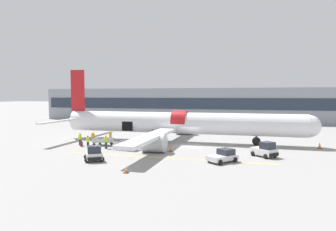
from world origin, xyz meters
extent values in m
plane|color=gray|center=(0.00, 0.00, 0.00)|extent=(500.00, 500.00, 0.00)
cube|color=yellow|center=(-1.07, -8.81, 0.00)|extent=(24.41, 0.31, 0.01)
cube|color=gray|center=(0.00, 39.20, 4.42)|extent=(98.18, 8.36, 8.84)
cube|color=#232D3D|center=(0.00, 34.96, 4.86)|extent=(96.22, 0.16, 2.83)
cylinder|color=silver|center=(-1.88, 2.73, 2.89)|extent=(35.54, 3.17, 3.17)
sphere|color=silver|center=(15.89, 2.73, 2.89)|extent=(3.01, 3.01, 3.01)
cone|color=silver|center=(-19.65, 2.73, 2.89)|extent=(3.64, 2.91, 2.91)
cylinder|color=red|center=(-1.88, 2.70, 3.17)|extent=(2.13, 3.17, 3.17)
cube|color=red|center=(-19.05, 2.73, 7.80)|extent=(2.37, 0.28, 6.66)
cube|color=silver|center=(-19.09, -2.07, 3.20)|extent=(0.93, 9.60, 0.20)
cube|color=silver|center=(-19.09, 7.54, 3.20)|extent=(0.93, 9.60, 0.20)
cube|color=silver|center=(-3.30, -6.32, 2.02)|extent=(2.22, 17.15, 0.40)
cube|color=silver|center=(-3.30, 11.78, 2.02)|extent=(2.22, 17.15, 0.40)
cylinder|color=#B2B7BF|center=(-3.10, -6.05, 1.19)|extent=(2.88, 2.32, 2.32)
cylinder|color=#B2B7BF|center=(-3.10, 11.52, 1.19)|extent=(2.88, 2.32, 2.32)
cube|color=black|center=(-9.70, 1.17, 2.33)|extent=(1.70, 0.12, 1.40)
cylinder|color=#56565B|center=(9.14, 2.73, 1.34)|extent=(0.22, 0.22, 1.51)
sphere|color=black|center=(9.14, 2.73, 0.59)|extent=(1.17, 1.17, 1.17)
cylinder|color=#56565B|center=(-5.43, 0.45, 1.34)|extent=(0.22, 0.22, 1.51)
sphere|color=black|center=(-5.43, 0.45, 0.59)|extent=(1.17, 1.17, 1.17)
cylinder|color=#56565B|center=(-5.43, 5.02, 1.34)|extent=(0.22, 0.22, 1.51)
sphere|color=black|center=(-5.43, 5.02, 0.59)|extent=(1.17, 1.17, 1.17)
cube|color=white|center=(9.83, -5.11, 0.60)|extent=(3.08, 3.04, 0.73)
cube|color=#232833|center=(10.17, -5.44, 1.36)|extent=(1.83, 1.83, 0.79)
cube|color=black|center=(10.85, -6.08, 0.46)|extent=(1.09, 1.13, 0.37)
sphere|color=black|center=(9.97, -6.30, 0.28)|extent=(0.56, 0.56, 0.56)
sphere|color=black|center=(11.03, -5.19, 0.28)|extent=(0.56, 0.56, 0.56)
sphere|color=black|center=(8.63, -5.02, 0.28)|extent=(0.56, 0.56, 0.56)
sphere|color=black|center=(9.69, -3.92, 0.28)|extent=(0.56, 0.56, 0.56)
cube|color=silver|center=(5.46, -9.26, 0.50)|extent=(3.30, 3.49, 0.52)
cube|color=#232833|center=(5.82, -8.84, 1.06)|extent=(1.99, 1.99, 0.62)
cube|color=black|center=(6.51, -8.01, 0.39)|extent=(1.22, 1.05, 0.26)
sphere|color=black|center=(6.75, -8.94, 0.28)|extent=(0.56, 0.56, 0.56)
sphere|color=black|center=(5.55, -7.93, 0.28)|extent=(0.56, 0.56, 0.56)
sphere|color=black|center=(5.37, -10.59, 0.28)|extent=(0.56, 0.56, 0.56)
sphere|color=black|center=(4.17, -9.59, 0.28)|extent=(0.56, 0.56, 0.56)
cube|color=silver|center=(-7.94, -12.10, 0.58)|extent=(2.70, 2.96, 0.68)
cube|color=#232833|center=(-7.71, -12.47, 1.29)|extent=(1.75, 1.68, 0.75)
cube|color=black|center=(-7.24, -13.19, 0.44)|extent=(1.27, 0.89, 0.34)
sphere|color=black|center=(-8.12, -13.23, 0.28)|extent=(0.56, 0.56, 0.56)
sphere|color=black|center=(-6.85, -12.40, 0.28)|extent=(0.56, 0.56, 0.56)
sphere|color=black|center=(-9.04, -11.81, 0.28)|extent=(0.56, 0.56, 0.56)
sphere|color=black|center=(-7.77, -10.98, 0.28)|extent=(0.56, 0.56, 0.56)
cube|color=#B7BABF|center=(-11.66, -2.98, 0.51)|extent=(2.70, 1.69, 0.05)
cube|color=#B7BABF|center=(-10.38, -3.04, 0.80)|extent=(0.13, 1.56, 0.51)
cube|color=#B7BABF|center=(-11.69, -3.73, 0.80)|extent=(2.57, 0.18, 0.51)
cube|color=#B7BABF|center=(-11.62, -2.23, 0.80)|extent=(2.57, 0.18, 0.51)
cube|color=#333338|center=(-9.90, -3.06, 0.30)|extent=(0.90, 0.12, 0.06)
sphere|color=black|center=(-10.78, -3.80, 0.20)|extent=(0.40, 0.40, 0.40)
sphere|color=black|center=(-10.70, -2.24, 0.20)|extent=(0.40, 0.40, 0.40)
sphere|color=black|center=(-12.61, -3.71, 0.20)|extent=(0.40, 0.40, 0.40)
sphere|color=black|center=(-12.54, -2.15, 0.20)|extent=(0.40, 0.40, 0.40)
cube|color=#721951|center=(-11.72, -2.83, 0.73)|extent=(0.39, 0.25, 0.38)
cube|color=olive|center=(-10.98, -2.76, 0.75)|extent=(0.39, 0.19, 0.42)
cube|color=#1E2347|center=(-12.21, -2.70, 0.76)|extent=(0.55, 0.29, 0.44)
cube|color=#B7BABF|center=(-7.15, -5.27, 0.59)|extent=(3.09, 1.97, 0.05)
cube|color=#B7BABF|center=(-5.76, -5.50, 0.86)|extent=(0.30, 1.52, 0.48)
cube|color=#B7BABF|center=(-7.27, -6.00, 0.86)|extent=(2.80, 0.51, 0.48)
cube|color=#B7BABF|center=(-7.04, -4.54, 0.86)|extent=(2.80, 0.51, 0.48)
cube|color=#333338|center=(-5.29, -5.57, 0.34)|extent=(0.90, 0.22, 0.06)
sphere|color=black|center=(-6.28, -6.19, 0.20)|extent=(0.40, 0.40, 0.40)
sphere|color=black|center=(-6.04, -4.67, 0.20)|extent=(0.40, 0.40, 0.40)
sphere|color=black|center=(-8.27, -5.87, 0.20)|extent=(0.40, 0.40, 0.40)
sphere|color=black|center=(-8.03, -4.35, 0.20)|extent=(0.40, 0.40, 0.40)
cube|color=black|center=(-7.39, -5.33, 0.78)|extent=(0.47, 0.21, 0.33)
cube|color=black|center=(-8.02, -5.12, 0.81)|extent=(0.47, 0.27, 0.39)
cube|color=#14472D|center=(-6.27, -5.50, 0.82)|extent=(0.51, 0.26, 0.40)
cylinder|color=#2D2D33|center=(-11.79, -0.31, 0.42)|extent=(0.41, 0.41, 0.83)
cylinder|color=orange|center=(-11.79, -0.31, 1.16)|extent=(0.53, 0.53, 0.66)
sphere|color=beige|center=(-11.79, -0.31, 1.60)|extent=(0.23, 0.23, 0.23)
cylinder|color=orange|center=(-11.68, -0.51, 1.09)|extent=(0.17, 0.17, 0.60)
cylinder|color=orange|center=(-11.91, -0.11, 1.09)|extent=(0.17, 0.17, 0.60)
cylinder|color=#2D2D33|center=(-14.77, -3.79, 0.42)|extent=(0.40, 0.40, 0.85)
cylinder|color=#B7E019|center=(-14.77, -3.79, 1.18)|extent=(0.51, 0.51, 0.67)
sphere|color=tan|center=(-14.77, -3.79, 1.64)|extent=(0.23, 0.23, 0.23)
cylinder|color=#B7E019|center=(-14.55, -3.87, 1.11)|extent=(0.16, 0.16, 0.61)
cylinder|color=#B7E019|center=(-14.99, -3.70, 1.11)|extent=(0.16, 0.16, 0.61)
cylinder|color=black|center=(-12.74, -5.12, 0.39)|extent=(0.40, 0.40, 0.79)
cylinder|color=#B7E019|center=(-12.74, -5.12, 1.10)|extent=(0.51, 0.51, 0.62)
sphere|color=brown|center=(-12.74, -5.12, 1.52)|extent=(0.22, 0.22, 0.22)
cylinder|color=#B7E019|center=(-12.61, -5.30, 1.03)|extent=(0.16, 0.16, 0.57)
cylinder|color=#B7E019|center=(-12.87, -4.95, 1.03)|extent=(0.16, 0.16, 0.57)
cylinder|color=#2D2D33|center=(-10.02, -5.22, 0.43)|extent=(0.37, 0.37, 0.87)
cylinder|color=#B7E019|center=(-10.02, -5.22, 1.21)|extent=(0.47, 0.47, 0.68)
sphere|color=tan|center=(-10.02, -5.22, 1.67)|extent=(0.24, 0.24, 0.24)
cylinder|color=#B7E019|center=(-9.97, -4.99, 1.13)|extent=(0.15, 0.15, 0.63)
cylinder|color=#B7E019|center=(-10.06, -5.46, 1.13)|extent=(0.15, 0.15, 0.63)
cylinder|color=#2D2D33|center=(-14.32, -0.97, 0.39)|extent=(0.40, 0.40, 0.77)
cylinder|color=orange|center=(-14.32, -0.97, 1.07)|extent=(0.51, 0.51, 0.61)
sphere|color=beige|center=(-14.32, -0.97, 1.48)|extent=(0.21, 0.21, 0.21)
cylinder|color=orange|center=(-14.15, -0.83, 1.01)|extent=(0.16, 0.16, 0.56)
cylinder|color=orange|center=(-14.48, -1.11, 1.01)|extent=(0.16, 0.16, 0.56)
cube|color=#2D2D33|center=(-9.29, -2.02, 0.33)|extent=(0.49, 0.29, 0.66)
cube|color=black|center=(-9.29, -2.02, 0.72)|extent=(0.29, 0.09, 0.12)
cube|color=#4C1E1E|center=(-13.97, -4.73, 0.34)|extent=(0.39, 0.33, 0.69)
cube|color=black|center=(-13.97, -4.73, 0.75)|extent=(0.20, 0.12, 0.12)
cube|color=black|center=(17.16, 2.28, 0.01)|extent=(0.62, 0.62, 0.03)
cone|color=orange|center=(17.16, 2.28, 0.39)|extent=(0.46, 0.46, 0.78)
cylinder|color=white|center=(17.16, 2.28, 0.43)|extent=(0.26, 0.26, 0.09)
cube|color=black|center=(-2.54, -15.95, 0.01)|extent=(0.46, 0.46, 0.03)
cone|color=orange|center=(-2.54, -15.95, 0.29)|extent=(0.34, 0.34, 0.58)
cylinder|color=white|center=(-2.54, -15.95, 0.32)|extent=(0.20, 0.20, 0.07)
cube|color=black|center=(-1.27, -4.94, 0.01)|extent=(0.51, 0.51, 0.03)
cone|color=orange|center=(-1.27, -4.94, 0.39)|extent=(0.38, 0.38, 0.77)
cylinder|color=white|center=(-1.27, -4.94, 0.42)|extent=(0.22, 0.22, 0.09)
camera|label=1|loc=(8.17, -40.68, 7.03)|focal=32.00mm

